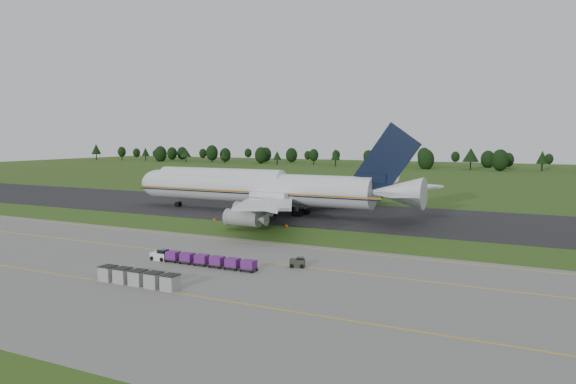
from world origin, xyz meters
The scene contains 10 objects.
ground centered at (0.00, 0.00, 0.00)m, with size 600.00×600.00×0.00m, color #2D4A16.
apron centered at (0.00, -34.00, 0.03)m, with size 300.00×52.00×0.06m, color slate.
taxiway centered at (0.00, 28.00, 0.04)m, with size 300.00×40.00×0.08m, color black.
apron_markings centered at (0.00, -26.98, 0.06)m, with size 300.00×30.20×0.01m.
tree_line centered at (-0.05, 218.44, 5.87)m, with size 525.86×23.89×11.82m.
aircraft centered at (-13.71, 22.68, 5.87)m, with size 72.64×71.37×20.55m.
baggage_train centered at (5.43, -27.51, 0.87)m, with size 17.10×1.55×1.49m.
utility_cart centered at (17.82, -22.48, 0.59)m, with size 2.26×1.75×1.09m.
uld_row centered at (5.02, -39.36, 0.98)m, with size 11.45×1.85×1.83m.
edge_markers centered at (-7.24, 6.65, 0.27)m, with size 17.40×0.30×0.60m.
Camera 1 is at (50.51, -89.40, 17.78)m, focal length 35.00 mm.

